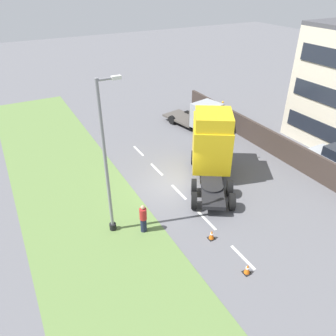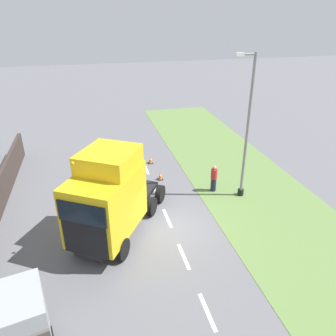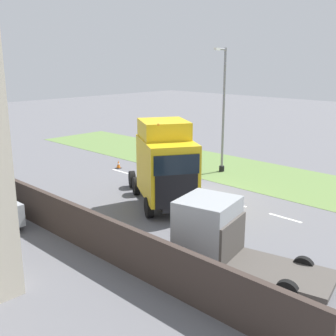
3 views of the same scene
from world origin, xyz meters
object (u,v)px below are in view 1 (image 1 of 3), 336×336
Objects in this scene: flatbed_truck at (202,116)px; lorry_cab at (212,143)px; traffic_cone_lead at (212,235)px; traffic_cone_trailing at (247,269)px; lamp_post at (108,170)px; pedestrian at (143,219)px.

lorry_cab is at bearing 48.98° from flatbed_truck.
flatbed_truck is 10.34× the size of traffic_cone_lead.
traffic_cone_lead is at bearing 92.92° from traffic_cone_trailing.
traffic_cone_trailing is at bearing -53.07° from lamp_post.
lorry_cab is 9.26m from traffic_cone_trailing.
flatbed_truck is at bearing 92.92° from lorry_cab.
traffic_cone_lead is at bearing -36.57° from lamp_post.
lamp_post reaches higher than pedestrian.
lorry_cab is at bearing 26.40° from pedestrian.
lamp_post is at bearing 143.43° from traffic_cone_lead.
lamp_post is (-8.02, -2.37, 1.54)m from lorry_cab.
traffic_cone_trailing is (0.14, -2.72, 0.00)m from traffic_cone_lead.
flatbed_truck reaches higher than traffic_cone_lead.
lamp_post is at bearing -131.67° from lorry_cab.
traffic_cone_trailing is at bearing -81.41° from lorry_cab.
traffic_cone_trailing is at bearing -58.53° from pedestrian.
lamp_post is at bearing 24.64° from flatbed_truck.
traffic_cone_trailing is at bearing -87.08° from traffic_cone_lead.
flatbed_truck is (3.40, 6.15, -0.92)m from lorry_cab.
flatbed_truck reaches higher than pedestrian.
flatbed_truck is 14.45m from lamp_post.
lamp_post reaches higher than traffic_cone_lead.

